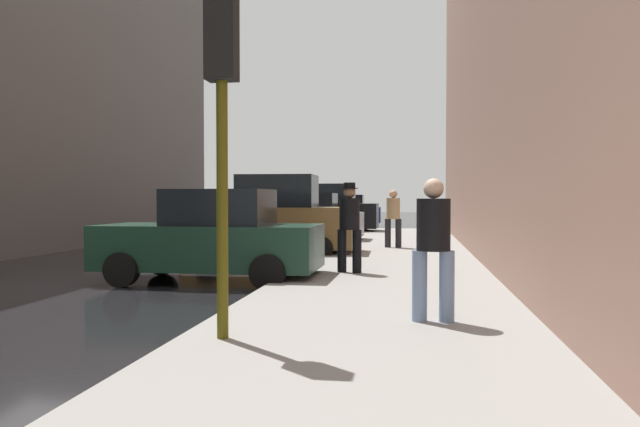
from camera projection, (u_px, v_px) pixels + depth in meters
The scene contains 12 objects.
ground_plane at pixel (49, 288), 11.19m from camera, with size 120.00×120.00×0.00m, color black.
sidewalk at pixel (384, 292), 10.30m from camera, with size 4.00×40.00×0.15m, color gray.
parked_dark_green_sedan at pixel (212, 238), 12.01m from camera, with size 4.21×2.08×1.79m.
parked_bronze_suv at pixel (272, 219), 17.10m from camera, with size 4.66×2.17×2.25m.
parked_gray_coupe at pixel (304, 220), 22.14m from camera, with size 4.20×2.07×1.79m.
parked_black_suv at pixel (328, 211), 28.09m from camera, with size 4.60×2.07×2.25m.
parked_blue_sedan at pixel (343, 212), 34.35m from camera, with size 4.25×2.16×1.79m.
fire_hydrant at pixel (342, 237), 18.00m from camera, with size 0.42×0.22×0.70m.
traffic_light at pixel (222, 90), 6.50m from camera, with size 0.32×0.32×3.60m.
pedestrian_in_jeans at pixel (433, 242), 7.41m from camera, with size 0.51×0.42×1.71m.
pedestrian_in_tan_coat at pixel (393, 215), 18.48m from camera, with size 0.52×0.47×1.71m.
pedestrian_with_fedora at pixel (349, 223), 12.28m from camera, with size 0.53×0.50×1.78m.
Camera 1 is at (6.48, -10.30, 1.63)m, focal length 35.00 mm.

